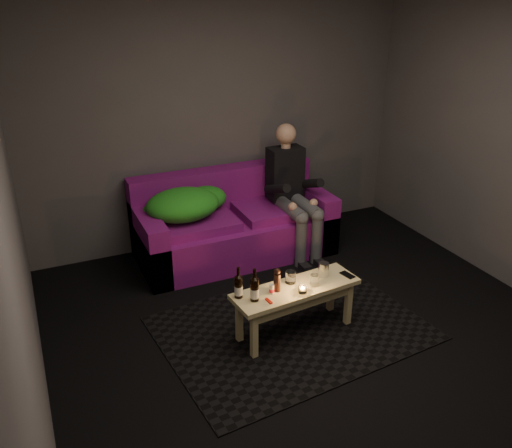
{
  "coord_description": "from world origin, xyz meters",
  "views": [
    {
      "loc": [
        -1.89,
        -2.81,
        2.57
      ],
      "look_at": [
        -0.08,
        1.2,
        0.58
      ],
      "focal_mm": 38.0,
      "sensor_mm": 36.0,
      "label": 1
    }
  ],
  "objects_px": {
    "sofa": "(233,226)",
    "person": "(292,188)",
    "beer_bottle_b": "(255,289)",
    "coffee_table": "(296,295)",
    "beer_bottle_a": "(239,286)",
    "steel_cup": "(324,270)"
  },
  "relations": [
    {
      "from": "sofa",
      "to": "steel_cup",
      "type": "height_order",
      "value": "sofa"
    },
    {
      "from": "beer_bottle_a",
      "to": "steel_cup",
      "type": "height_order",
      "value": "beer_bottle_a"
    },
    {
      "from": "person",
      "to": "beer_bottle_a",
      "type": "height_order",
      "value": "person"
    },
    {
      "from": "sofa",
      "to": "person",
      "type": "distance_m",
      "value": 0.7
    },
    {
      "from": "coffee_table",
      "to": "steel_cup",
      "type": "height_order",
      "value": "steel_cup"
    },
    {
      "from": "sofa",
      "to": "beer_bottle_b",
      "type": "distance_m",
      "value": 1.6
    },
    {
      "from": "coffee_table",
      "to": "beer_bottle_b",
      "type": "relative_size",
      "value": 3.99
    },
    {
      "from": "person",
      "to": "beer_bottle_b",
      "type": "relative_size",
      "value": 4.92
    },
    {
      "from": "sofa",
      "to": "coffee_table",
      "type": "relative_size",
      "value": 1.85
    },
    {
      "from": "steel_cup",
      "to": "coffee_table",
      "type": "bearing_deg",
      "value": -167.77
    },
    {
      "from": "person",
      "to": "beer_bottle_b",
      "type": "height_order",
      "value": "person"
    },
    {
      "from": "steel_cup",
      "to": "beer_bottle_b",
      "type": "bearing_deg",
      "value": -171.06
    },
    {
      "from": "beer_bottle_b",
      "to": "steel_cup",
      "type": "relative_size",
      "value": 2.27
    },
    {
      "from": "sofa",
      "to": "steel_cup",
      "type": "xyz_separation_m",
      "value": [
        0.2,
        -1.42,
        0.17
      ]
    },
    {
      "from": "beer_bottle_a",
      "to": "beer_bottle_b",
      "type": "xyz_separation_m",
      "value": [
        0.09,
        -0.09,
        0.0
      ]
    },
    {
      "from": "beer_bottle_a",
      "to": "beer_bottle_b",
      "type": "bearing_deg",
      "value": -44.55
    },
    {
      "from": "person",
      "to": "steel_cup",
      "type": "relative_size",
      "value": 11.16
    },
    {
      "from": "steel_cup",
      "to": "beer_bottle_a",
      "type": "bearing_deg",
      "value": -178.98
    },
    {
      "from": "coffee_table",
      "to": "beer_bottle_a",
      "type": "xyz_separation_m",
      "value": [
        -0.46,
        0.05,
        0.17
      ]
    },
    {
      "from": "beer_bottle_a",
      "to": "coffee_table",
      "type": "bearing_deg",
      "value": -5.89
    },
    {
      "from": "sofa",
      "to": "steel_cup",
      "type": "relative_size",
      "value": 16.72
    },
    {
      "from": "sofa",
      "to": "coffee_table",
      "type": "height_order",
      "value": "sofa"
    }
  ]
}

